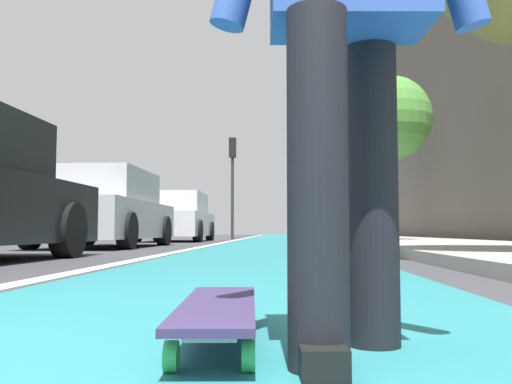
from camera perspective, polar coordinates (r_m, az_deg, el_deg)
The scene contains 11 objects.
ground_plane at distance 10.72m, azimuth 1.33°, elevation -5.66°, with size 80.00×80.00×0.00m, color #38383D.
bike_lane_paint at distance 24.72m, azimuth 2.02°, elevation -4.72°, with size 56.00×2.34×0.00m, color #237075.
lane_stripe_white at distance 20.78m, azimuth -1.74°, elevation -4.85°, with size 52.00×0.16×0.01m, color silver.
sidewalk_curb at distance 18.95m, azimuth 11.61°, elevation -4.69°, with size 52.00×3.20×0.11m, color #9E9B93.
building_facade at distance 24.10m, azimuth 16.51°, elevation 9.63°, with size 40.00×1.20×11.85m, color #595249.
skateboard at distance 1.57m, azimuth -3.86°, elevation -11.91°, with size 0.85×0.24×0.11m.
parked_car_mid at distance 11.22m, azimuth -15.16°, elevation -1.84°, with size 4.43×1.96×1.48m.
parked_car_far at distance 17.22m, azimuth -8.15°, elevation -2.67°, with size 4.32×1.96×1.47m.
traffic_light at distance 22.66m, azimuth -2.41°, elevation 2.39°, with size 0.33×0.28×4.09m.
street_tree_mid at distance 13.77m, azimuth 13.37°, elevation 7.16°, with size 2.02×2.02×4.00m.
street_tree_far at distance 19.85m, azimuth 10.00°, elevation 5.41°, with size 2.03×2.03×4.59m.
Camera 1 is at (-0.72, -0.23, 0.31)m, focal length 39.31 mm.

